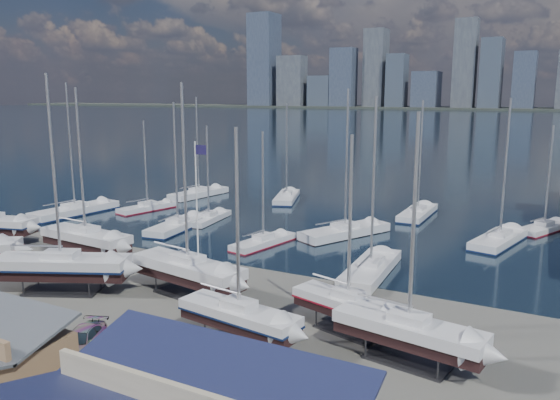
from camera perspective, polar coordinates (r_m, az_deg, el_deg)
The scene contains 25 objects.
ground at distance 44.94m, azimuth -13.82°, elevation -9.61°, with size 1400.00×1400.00×0.00m, color #605E59.
water at distance 342.67m, azimuth 23.28°, elevation 7.47°, with size 1400.00×600.00×0.40m, color #1A273D.
far_shore at distance 601.97m, azimuth 25.45°, elevation 8.56°, with size 1400.00×80.00×2.20m, color #2D332D.
skyline at distance 596.46m, azimuth 24.96°, elevation 12.25°, with size 639.14×43.80×107.69m.
sailboat_cradle_2 at distance 55.24m, azimuth -19.62°, elevation -3.79°, with size 10.10×3.48×16.19m.
sailboat_cradle_3 at distance 47.00m, azimuth -21.88°, elevation -6.44°, with size 10.93×7.15×17.13m.
sailboat_cradle_4 at distance 43.55m, azimuth -9.61°, elevation -7.18°, with size 10.40×4.40×16.42m.
sailboat_cradle_5 at distance 34.92m, azimuth -4.31°, elevation -11.98°, with size 8.60×3.43×13.70m.
sailboat_cradle_6 at distance 36.86m, azimuth 7.12°, elevation -10.82°, with size 8.28×4.28×13.12m.
sailboat_cradle_7 at distance 33.53m, azimuth 13.28°, elevation -13.17°, with size 9.19×3.87×14.65m.
sailboat_moored_0 at distance 76.54m, azimuth -20.61°, elevation -1.22°, with size 4.54×12.23×17.86m.
sailboat_moored_1 at distance 76.25m, azimuth -13.67°, elevation -0.87°, with size 4.29×8.83×12.73m.
sailboat_moored_2 at distance 85.10m, azimuth -8.47°, elevation 0.55°, with size 4.41×10.84×15.90m.
sailboat_moored_3 at distance 64.98m, azimuth -10.61°, elevation -2.78°, with size 4.05×10.56×15.40m.
sailboat_moored_4 at distance 68.36m, azimuth -7.43°, elevation -1.99°, with size 3.38×8.44×12.39m.
sailboat_moored_5 at distance 81.17m, azimuth 0.70°, elevation 0.15°, with size 5.92×10.35×14.93m.
sailboat_moored_6 at distance 57.09m, azimuth -1.75°, elevation -4.52°, with size 3.89×8.62×12.45m.
sailboat_moored_7 at distance 61.29m, azimuth 6.80°, elevation -3.49°, with size 7.75×11.44×16.91m.
sailboat_moored_8 at distance 72.58m, azimuth 14.18°, elevation -1.49°, with size 2.94×10.39×15.53m.
sailboat_moored_9 at distance 48.89m, azimuth 9.46°, elevation -7.33°, with size 3.56×10.83×16.14m.
sailboat_moored_10 at distance 62.35m, azimuth 21.97°, elevation -3.99°, with size 5.28×11.06×15.94m.
sailboat_moored_11 at distance 69.89m, azimuth 25.86°, elevation -2.74°, with size 5.64×8.77×12.76m.
car_c at distance 35.45m, azimuth -16.43°, elevation -14.38°, with size 2.13×4.62×1.28m, color gray.
car_d at distance 36.74m, azimuth -20.08°, elevation -13.62°, with size 1.91×4.70×1.36m, color gray.
flagpole at distance 42.10m, azimuth -8.59°, elevation -0.90°, with size 1.07×0.12×12.11m.
Camera 1 is at (28.43, -41.13, 15.56)m, focal length 35.00 mm.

